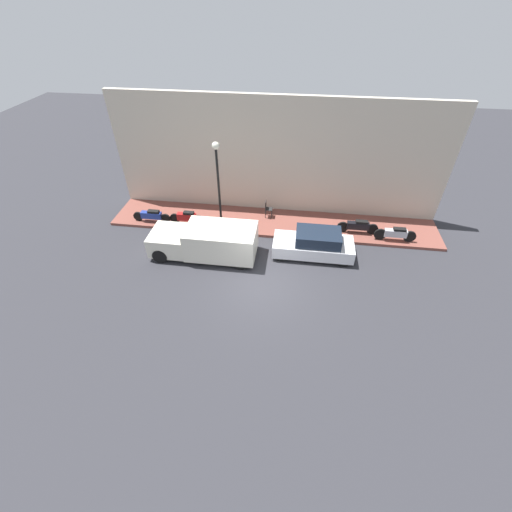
% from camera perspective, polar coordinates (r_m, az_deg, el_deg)
% --- Properties ---
extents(ground_plane, '(60.00, 60.00, 0.00)m').
position_cam_1_polar(ground_plane, '(15.61, 1.02, -4.78)').
color(ground_plane, '#2D2D33').
extents(sidewalk, '(2.76, 18.06, 0.15)m').
position_cam_1_polar(sidewalk, '(19.47, 2.79, 5.60)').
color(sidewalk, brown).
rests_on(sidewalk, ground_plane).
extents(building_facade, '(0.30, 18.06, 6.48)m').
position_cam_1_polar(building_facade, '(19.31, 3.54, 15.96)').
color(building_facade, beige).
rests_on(building_facade, ground_plane).
extents(parked_car, '(1.61, 3.93, 1.39)m').
position_cam_1_polar(parked_car, '(17.08, 9.70, 1.97)').
color(parked_car, silver).
rests_on(parked_car, ground_plane).
extents(delivery_van, '(1.97, 5.20, 1.63)m').
position_cam_1_polar(delivery_van, '(16.92, -8.42, 2.52)').
color(delivery_van, silver).
rests_on(delivery_van, ground_plane).
extents(motorcycle_red, '(0.30, 1.94, 0.76)m').
position_cam_1_polar(motorcycle_red, '(19.39, -11.44, 6.37)').
color(motorcycle_red, '#B21E1E').
rests_on(motorcycle_red, sidewalk).
extents(motorcycle_black, '(0.30, 2.15, 0.76)m').
position_cam_1_polar(motorcycle_black, '(19.05, 16.66, 4.80)').
color(motorcycle_black, black).
rests_on(motorcycle_black, sidewalk).
extents(motorcycle_blue, '(0.30, 2.14, 0.72)m').
position_cam_1_polar(motorcycle_blue, '(20.05, -16.98, 6.49)').
color(motorcycle_blue, navy).
rests_on(motorcycle_blue, sidewalk).
extents(scooter_silver, '(0.30, 2.11, 0.77)m').
position_cam_1_polar(scooter_silver, '(19.10, 22.25, 3.48)').
color(scooter_silver, '#B7B7BF').
rests_on(scooter_silver, sidewalk).
extents(streetlamp, '(0.37, 0.37, 4.80)m').
position_cam_1_polar(streetlamp, '(17.35, -6.41, 13.67)').
color(streetlamp, black).
rests_on(streetlamp, sidewalk).
extents(cafe_chair, '(0.40, 0.40, 0.99)m').
position_cam_1_polar(cafe_chair, '(19.56, 1.93, 8.03)').
color(cafe_chair, '#262626').
rests_on(cafe_chair, sidewalk).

